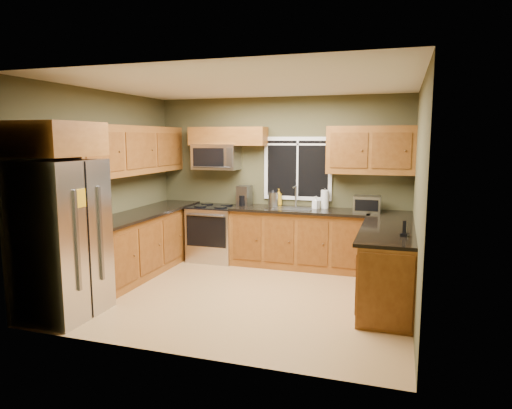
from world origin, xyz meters
The scene contains 28 objects.
floor centered at (0.00, 0.00, 0.00)m, with size 4.20×4.20×0.00m, color #A97E4A.
ceiling centered at (0.00, 0.00, 2.70)m, with size 4.20×4.20×0.00m, color white.
back_wall centered at (0.00, 1.80, 1.35)m, with size 4.20×4.20×0.00m, color #454227.
front_wall centered at (0.00, -1.80, 1.35)m, with size 4.20×4.20×0.00m, color #454227.
left_wall centered at (-2.10, 0.00, 1.35)m, with size 3.60×3.60×0.00m, color #454227.
right_wall centered at (2.10, 0.00, 1.35)m, with size 3.60×3.60×0.00m, color #454227.
window centered at (0.30, 1.78, 1.55)m, with size 1.12×0.03×1.02m.
base_cabinets_left centered at (-1.80, 0.48, 0.45)m, with size 0.60×2.65×0.90m, color brown.
countertop_left centered at (-1.78, 0.48, 0.92)m, with size 0.65×2.65×0.04m, color black.
base_cabinets_back centered at (0.42, 1.50, 0.45)m, with size 2.17×0.60×0.90m, color brown.
countertop_back centered at (0.42, 1.48, 0.92)m, with size 2.17×0.65×0.04m, color black.
base_cabinets_peninsula centered at (1.80, 0.54, 0.45)m, with size 0.60×2.52×0.90m.
countertop_peninsula centered at (1.78, 0.55, 0.92)m, with size 0.65×2.50×0.04m, color black.
upper_cabinets_left centered at (-1.94, 0.48, 1.86)m, with size 0.33×2.65×0.72m, color brown.
upper_cabinets_back_left centered at (-0.85, 1.64, 2.07)m, with size 1.30×0.33×0.30m, color brown.
upper_cabinets_back_right centered at (1.45, 1.64, 1.86)m, with size 1.30×0.33×0.72m, color brown.
upper_cabinet_over_fridge centered at (-1.74, -1.30, 2.03)m, with size 0.72×0.90×0.38m, color brown.
refrigerator centered at (-1.74, -1.30, 0.90)m, with size 0.74×0.90×1.80m.
range centered at (-1.05, 1.47, 0.47)m, with size 0.76×0.69×0.94m.
microwave centered at (-1.05, 1.61, 1.73)m, with size 0.76×0.41×0.42m.
sink centered at (0.30, 1.49, 0.95)m, with size 0.60×0.42×0.36m.
toaster_oven centered at (1.44, 1.46, 1.06)m, with size 0.39×0.31×0.25m.
coffee_maker centered at (-0.55, 1.59, 1.09)m, with size 0.21×0.28×0.32m.
kettle centered at (-0.05, 1.58, 1.07)m, with size 0.16×0.16×0.28m.
paper_towel_roll centered at (0.77, 1.68, 1.08)m, with size 0.16×0.16×0.32m.
soap_bottle_a centered at (0.01, 1.70, 1.08)m, with size 0.11×0.11×0.28m, color gold.
soap_bottle_b centered at (0.65, 1.57, 1.04)m, with size 0.09×0.09×0.20m, color white.
cordless_phone centered at (1.97, -0.15, 0.99)m, with size 0.10×0.10×0.18m.
Camera 1 is at (1.91, -5.46, 2.04)m, focal length 32.00 mm.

